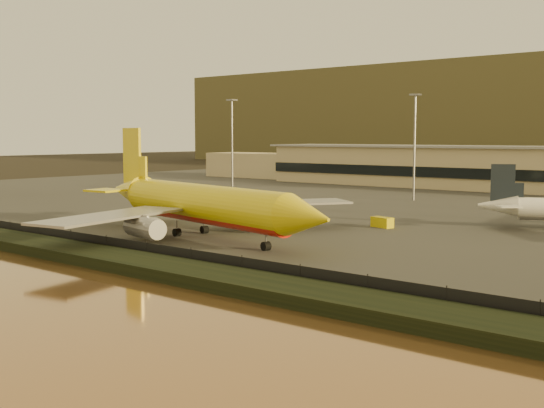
% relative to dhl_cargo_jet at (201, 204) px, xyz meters
% --- Properties ---
extents(ground, '(900.00, 900.00, 0.00)m').
position_rel_dhl_cargo_jet_xyz_m(ground, '(6.50, -5.04, -5.22)').
color(ground, black).
rests_on(ground, ground).
extents(embankment, '(320.00, 7.00, 1.40)m').
position_rel_dhl_cargo_jet_xyz_m(embankment, '(6.50, -22.04, -4.52)').
color(embankment, black).
rests_on(embankment, ground).
extents(tarmac, '(320.00, 220.00, 0.20)m').
position_rel_dhl_cargo_jet_xyz_m(tarmac, '(6.50, 89.96, -5.12)').
color(tarmac, '#2D2D2D').
rests_on(tarmac, ground).
extents(perimeter_fence, '(300.00, 0.05, 2.20)m').
position_rel_dhl_cargo_jet_xyz_m(perimeter_fence, '(6.50, -18.04, -3.92)').
color(perimeter_fence, black).
rests_on(perimeter_fence, tarmac).
extents(terminal_building, '(202.00, 25.00, 12.60)m').
position_rel_dhl_cargo_jet_xyz_m(terminal_building, '(-8.02, 120.51, 1.02)').
color(terminal_building, tan).
rests_on(terminal_building, tarmac).
extents(apron_light_masts, '(152.20, 12.20, 25.40)m').
position_rel_dhl_cargo_jet_xyz_m(apron_light_masts, '(21.50, 69.96, 10.48)').
color(apron_light_masts, slate).
rests_on(apron_light_masts, tarmac).
extents(dhl_cargo_jet, '(56.04, 54.04, 16.82)m').
position_rel_dhl_cargo_jet_xyz_m(dhl_cargo_jet, '(0.00, 0.00, 0.00)').
color(dhl_cargo_jet, '#DCC60B').
rests_on(dhl_cargo_jet, tarmac).
extents(gse_vehicle_yellow, '(4.20, 2.67, 1.75)m').
position_rel_dhl_cargo_jet_xyz_m(gse_vehicle_yellow, '(15.62, 27.37, -4.15)').
color(gse_vehicle_yellow, '#DCC60B').
rests_on(gse_vehicle_yellow, tarmac).
extents(gse_vehicle_white, '(4.92, 3.13, 2.05)m').
position_rel_dhl_cargo_jet_xyz_m(gse_vehicle_white, '(-11.55, 26.88, -4.00)').
color(gse_vehicle_white, white).
rests_on(gse_vehicle_white, tarmac).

